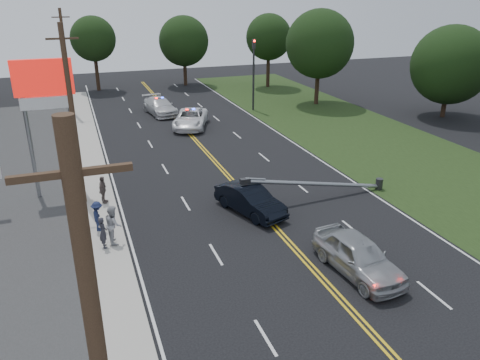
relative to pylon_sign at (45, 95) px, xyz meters
name	(u,v)px	position (x,y,z in m)	size (l,w,h in m)	color
ground	(329,286)	(10.50, -14.00, -6.00)	(120.00, 120.00, 0.00)	black
sidewalk	(102,215)	(2.10, -4.00, -5.94)	(1.80, 70.00, 0.12)	#ABA59A
grass_verge	(427,168)	(24.00, -4.00, -5.99)	(12.00, 80.00, 0.01)	black
centerline_yellow	(245,195)	(10.50, -4.00, -5.99)	(0.36, 80.00, 0.00)	gold
pylon_sign	(45,95)	(0.00, 0.00, 0.00)	(3.20, 0.35, 8.00)	gray
traffic_signal	(254,69)	(18.80, 16.00, -1.79)	(0.28, 0.41, 7.05)	#2D2D30
fallen_streetlight	(324,184)	(14.69, -6.00, -5.08)	(9.36, 0.44, 1.91)	#2D2D30
utility_pole_mid	(73,118)	(1.30, -2.00, -0.91)	(1.60, 0.28, 10.00)	#382619
utility_pole_far	(67,63)	(1.30, 20.00, -0.91)	(1.60, 0.28, 10.00)	#382619
tree_6	(93,39)	(4.57, 32.13, 0.13)	(5.30, 5.30, 8.80)	black
tree_7	(184,41)	(15.50, 31.83, -0.46)	(6.24, 6.24, 8.67)	black
tree_8	(269,37)	(25.17, 27.20, 0.12)	(5.64, 5.64, 8.95)	black
tree_9	(320,44)	(26.31, 16.39, 0.30)	(7.07, 7.07, 9.84)	black
tree_13	(451,65)	(35.22, 7.15, -1.02)	(7.34, 7.34, 8.65)	black
crashed_sedan	(250,200)	(9.90, -6.35, -5.24)	(1.61, 4.60, 1.52)	black
waiting_sedan	(358,256)	(12.17, -13.49, -5.16)	(1.97, 4.88, 1.66)	#9C9FA3
emergency_a	(191,119)	(11.14, 11.81, -5.20)	(2.65, 5.75, 1.60)	white
emergency_b	(160,106)	(9.45, 17.53, -5.19)	(2.25, 5.54, 1.61)	silver
bystander_a	(103,232)	(1.97, -7.73, -5.10)	(0.57, 0.37, 1.56)	#2A2931
bystander_b	(113,224)	(2.49, -7.41, -4.92)	(0.93, 0.73, 1.92)	#A8A8AC
bystander_c	(98,216)	(1.85, -5.89, -5.09)	(1.01, 0.58, 1.57)	#1B2445
bystander_d	(103,190)	(2.37, -2.55, -5.07)	(0.94, 0.39, 1.61)	#62534E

